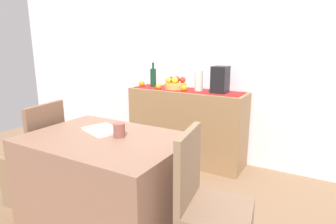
{
  "coord_description": "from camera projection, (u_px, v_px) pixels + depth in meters",
  "views": [
    {
      "loc": [
        1.27,
        -1.98,
        1.38
      ],
      "look_at": [
        -0.07,
        0.35,
        0.73
      ],
      "focal_mm": 30.27,
      "sensor_mm": 36.0,
      "label": 1
    }
  ],
  "objects": [
    {
      "name": "ground_plane",
      "position": [
        156.0,
        198.0,
        2.61
      ],
      "size": [
        6.4,
        6.4,
        0.02
      ],
      "primitive_type": "cube",
      "color": "#816146",
      "rests_on": "ground"
    },
    {
      "name": "room_wall_rear",
      "position": [
        209.0,
        46.0,
        3.28
      ],
      "size": [
        6.4,
        0.06,
        2.7
      ],
      "primitive_type": "cube",
      "color": "silver",
      "rests_on": "ground"
    },
    {
      "name": "sideboard_console",
      "position": [
        186.0,
        126.0,
        3.35
      ],
      "size": [
        1.37,
        0.42,
        0.86
      ],
      "primitive_type": "cube",
      "color": "olive",
      "rests_on": "ground"
    },
    {
      "name": "table_runner",
      "position": [
        187.0,
        90.0,
        3.25
      ],
      "size": [
        1.29,
        0.32,
        0.01
      ],
      "primitive_type": "cube",
      "color": "maroon",
      "rests_on": "sideboard_console"
    },
    {
      "name": "fruit_bowl",
      "position": [
        175.0,
        86.0,
        3.31
      ],
      "size": [
        0.26,
        0.26,
        0.07
      ],
      "primitive_type": "cylinder",
      "color": "gold",
      "rests_on": "table_runner"
    },
    {
      "name": "apple_rear",
      "position": [
        177.0,
        79.0,
        3.33
      ],
      "size": [
        0.08,
        0.08,
        0.08
      ],
      "primitive_type": "sphere",
      "color": "red",
      "rests_on": "fruit_bowl"
    },
    {
      "name": "apple_upper",
      "position": [
        175.0,
        80.0,
        3.26
      ],
      "size": [
        0.07,
        0.07,
        0.07
      ],
      "primitive_type": "sphere",
      "color": "gold",
      "rests_on": "fruit_bowl"
    },
    {
      "name": "apple_right",
      "position": [
        183.0,
        80.0,
        3.31
      ],
      "size": [
        0.07,
        0.07,
        0.07
      ],
      "primitive_type": "sphere",
      "color": "#AE2A1E",
      "rests_on": "fruit_bowl"
    },
    {
      "name": "apple_center",
      "position": [
        168.0,
        80.0,
        3.28
      ],
      "size": [
        0.07,
        0.07,
        0.07
      ],
      "primitive_type": "sphere",
      "color": "gold",
      "rests_on": "fruit_bowl"
    },
    {
      "name": "apple_left",
      "position": [
        171.0,
        79.0,
        3.36
      ],
      "size": [
        0.07,
        0.07,
        0.07
      ],
      "primitive_type": "sphere",
      "color": "#B3331F",
      "rests_on": "fruit_bowl"
    },
    {
      "name": "wine_bottle",
      "position": [
        153.0,
        77.0,
        3.44
      ],
      "size": [
        0.07,
        0.07,
        0.3
      ],
      "color": "#113C25",
      "rests_on": "sideboard_console"
    },
    {
      "name": "coffee_maker",
      "position": [
        220.0,
        80.0,
        3.02
      ],
      "size": [
        0.16,
        0.18,
        0.29
      ],
      "primitive_type": "cube",
      "color": "black",
      "rests_on": "sideboard_console"
    },
    {
      "name": "ceramic_vase",
      "position": [
        199.0,
        81.0,
        3.15
      ],
      "size": [
        0.09,
        0.09,
        0.23
      ],
      "primitive_type": "cylinder",
      "color": "silver",
      "rests_on": "sideboard_console"
    },
    {
      "name": "orange_loose_mid",
      "position": [
        142.0,
        84.0,
        3.5
      ],
      "size": [
        0.07,
        0.07,
        0.07
      ],
      "primitive_type": "sphere",
      "color": "orange",
      "rests_on": "sideboard_console"
    },
    {
      "name": "orange_loose_far",
      "position": [
        158.0,
        86.0,
        3.29
      ],
      "size": [
        0.07,
        0.07,
        0.07
      ],
      "primitive_type": "sphere",
      "color": "orange",
      "rests_on": "sideboard_console"
    },
    {
      "name": "orange_loose_near_bowl",
      "position": [
        184.0,
        88.0,
        3.15
      ],
      "size": [
        0.08,
        0.08,
        0.08
      ],
      "primitive_type": "sphere",
      "color": "orange",
      "rests_on": "sideboard_console"
    },
    {
      "name": "dining_table",
      "position": [
        107.0,
        185.0,
        2.08
      ],
      "size": [
        1.13,
        0.79,
        0.74
      ],
      "primitive_type": "cube",
      "color": "#88614C",
      "rests_on": "ground"
    },
    {
      "name": "open_book",
      "position": [
        103.0,
        130.0,
        2.12
      ],
      "size": [
        0.33,
        0.29,
        0.02
      ],
      "primitive_type": "cube",
      "rotation": [
        0.0,
        0.0,
        -0.34
      ],
      "color": "white",
      "rests_on": "dining_table"
    },
    {
      "name": "coffee_cup",
      "position": [
        119.0,
        130.0,
        1.98
      ],
      "size": [
        0.08,
        0.08,
        0.1
      ],
      "primitive_type": "cylinder",
      "color": "brown",
      "rests_on": "dining_table"
    },
    {
      "name": "chair_near_window",
      "position": [
        37.0,
        173.0,
        2.5
      ],
      "size": [
        0.45,
        0.45,
        0.9
      ],
      "color": "#806549",
      "rests_on": "ground"
    }
  ]
}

